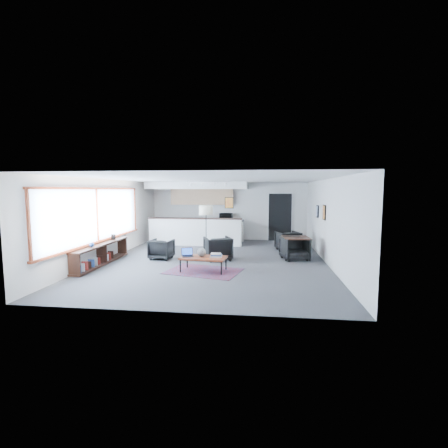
# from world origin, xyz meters

# --- Properties ---
(room) EXTENTS (7.02, 9.02, 2.62)m
(room) POSITION_xyz_m (0.00, 0.00, 1.30)
(room) COLOR #49494C
(room) RESTS_ON ground
(window) EXTENTS (0.10, 5.95, 1.66)m
(window) POSITION_xyz_m (-3.46, -0.90, 1.46)
(window) COLOR #8CBFFF
(window) RESTS_ON room
(console) EXTENTS (0.35, 3.00, 0.80)m
(console) POSITION_xyz_m (-3.30, -1.05, 0.33)
(console) COLOR black
(console) RESTS_ON floor
(kitchenette) EXTENTS (4.20, 1.96, 2.60)m
(kitchenette) POSITION_xyz_m (-1.20, 3.71, 1.38)
(kitchenette) COLOR white
(kitchenette) RESTS_ON floor
(doorway) EXTENTS (1.10, 0.12, 2.15)m
(doorway) POSITION_xyz_m (2.30, 4.42, 1.07)
(doorway) COLOR black
(doorway) RESTS_ON room
(track_light) EXTENTS (1.60, 0.07, 0.15)m
(track_light) POSITION_xyz_m (-0.59, 2.20, 2.53)
(track_light) COLOR silver
(track_light) RESTS_ON room
(wall_art_lower) EXTENTS (0.03, 0.38, 0.48)m
(wall_art_lower) POSITION_xyz_m (3.47, 0.40, 1.55)
(wall_art_lower) COLOR black
(wall_art_lower) RESTS_ON room
(wall_art_upper) EXTENTS (0.03, 0.34, 0.44)m
(wall_art_upper) POSITION_xyz_m (3.47, 1.70, 1.50)
(wall_art_upper) COLOR black
(wall_art_upper) RESTS_ON room
(kilim_rug) EXTENTS (2.24, 1.78, 0.01)m
(kilim_rug) POSITION_xyz_m (-0.09, -1.43, 0.01)
(kilim_rug) COLOR #562D43
(kilim_rug) RESTS_ON floor
(coffee_table) EXTENTS (1.32, 0.80, 0.41)m
(coffee_table) POSITION_xyz_m (-0.09, -1.43, 0.38)
(coffee_table) COLOR maroon
(coffee_table) RESTS_ON floor
(laptop) EXTENTS (0.38, 0.35, 0.22)m
(laptop) POSITION_xyz_m (-0.56, -1.38, 0.47)
(laptop) COLOR black
(laptop) RESTS_ON coffee_table
(ceramic_pot) EXTENTS (0.25, 0.25, 0.25)m
(ceramic_pot) POSITION_xyz_m (-0.15, -1.41, 0.53)
(ceramic_pot) COLOR gray
(ceramic_pot) RESTS_ON coffee_table
(book_stack) EXTENTS (0.35, 0.29, 0.10)m
(book_stack) POSITION_xyz_m (0.26, -1.38, 0.46)
(book_stack) COLOR silver
(book_stack) RESTS_ON coffee_table
(coaster) EXTENTS (0.10, 0.10, 0.01)m
(coaster) POSITION_xyz_m (0.06, -1.70, 0.41)
(coaster) COLOR #E5590C
(coaster) RESTS_ON coffee_table
(armchair_left) EXTENTS (0.74, 0.70, 0.72)m
(armchair_left) POSITION_xyz_m (-1.76, 0.02, 0.36)
(armchair_left) COLOR black
(armchair_left) RESTS_ON floor
(armchair_right) EXTENTS (1.03, 1.01, 0.83)m
(armchair_right) POSITION_xyz_m (0.10, 0.09, 0.42)
(armchair_right) COLOR black
(armchair_right) RESTS_ON floor
(floor_lamp) EXTENTS (0.58, 0.58, 1.70)m
(floor_lamp) POSITION_xyz_m (-0.48, 1.25, 1.48)
(floor_lamp) COLOR black
(floor_lamp) RESTS_ON floor
(dining_table) EXTENTS (0.94, 0.94, 0.72)m
(dining_table) POSITION_xyz_m (2.62, 0.56, 0.66)
(dining_table) COLOR black
(dining_table) RESTS_ON floor
(dining_chair_near) EXTENTS (0.83, 0.80, 0.70)m
(dining_chair_near) POSITION_xyz_m (2.58, 0.42, 0.35)
(dining_chair_near) COLOR black
(dining_chair_near) RESTS_ON floor
(dining_chair_far) EXTENTS (0.84, 0.82, 0.68)m
(dining_chair_far) POSITION_xyz_m (2.48, 2.01, 0.34)
(dining_chair_far) COLOR black
(dining_chair_far) RESTS_ON floor
(microwave) EXTENTS (0.57, 0.35, 0.37)m
(microwave) POSITION_xyz_m (-0.09, 4.15, 1.11)
(microwave) COLOR black
(microwave) RESTS_ON kitchenette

